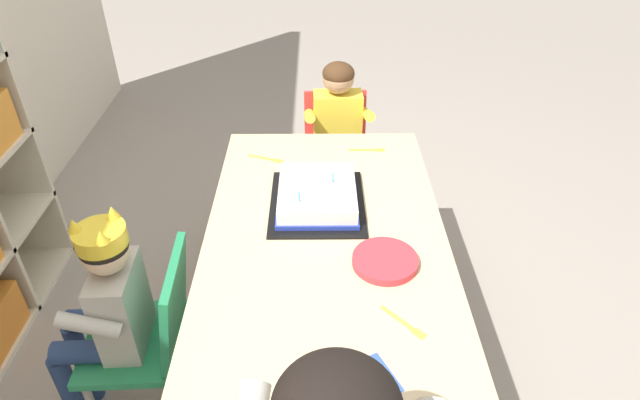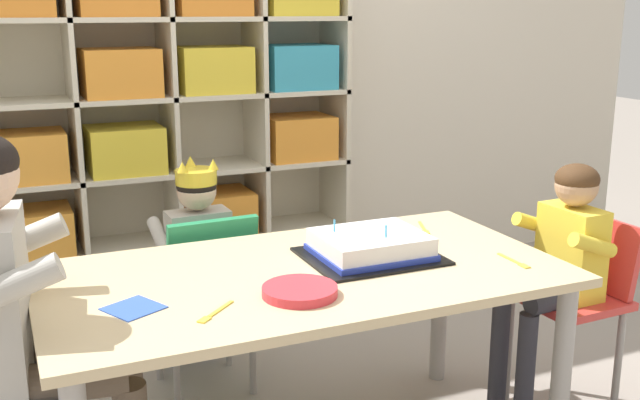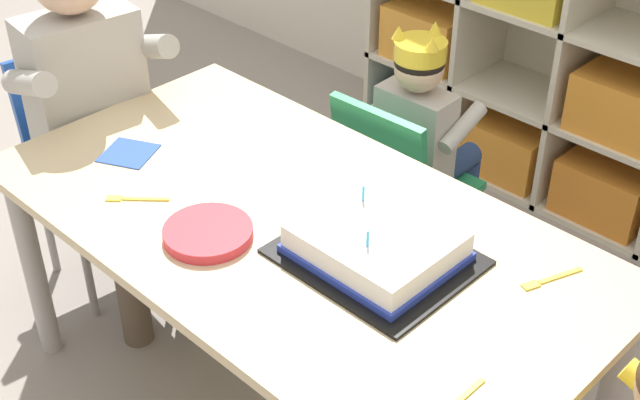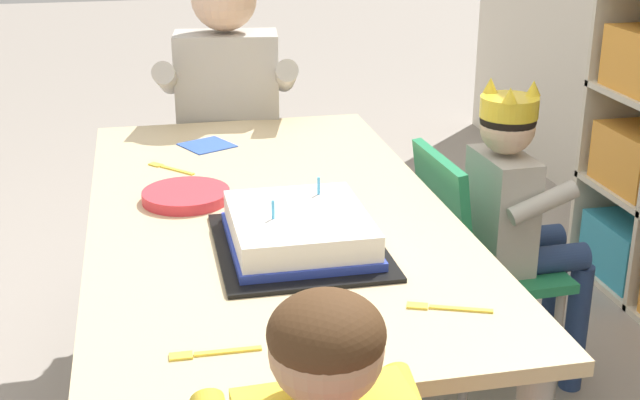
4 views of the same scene
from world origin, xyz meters
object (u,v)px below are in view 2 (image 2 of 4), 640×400
at_px(fork_scattered_mid_table, 424,228).
at_px(fork_by_napkin, 515,262).
at_px(activity_table, 304,296).
at_px(classroom_chair_guest_side, 578,295).
at_px(guest_at_table_side, 558,260).
at_px(paper_plate_stack, 300,291).
at_px(birthday_cake_on_tray, 370,247).
at_px(adult_helper_seated, 18,297).
at_px(classroom_chair_blue, 206,290).
at_px(child_with_crown, 195,245).
at_px(fork_near_child_seat, 214,313).

distance_m(fork_scattered_mid_table, fork_by_napkin, 0.40).
relative_size(activity_table, classroom_chair_guest_side, 2.16).
bearing_deg(fork_scattered_mid_table, guest_at_table_side, -110.48).
height_order(activity_table, paper_plate_stack, paper_plate_stack).
xyz_separation_m(activity_table, paper_plate_stack, (-0.08, -0.17, 0.09)).
xyz_separation_m(classroom_chair_guest_side, birthday_cake_on_tray, (-0.71, 0.09, 0.23)).
xyz_separation_m(adult_helper_seated, classroom_chair_guest_side, (1.67, -0.06, -0.24)).
relative_size(classroom_chair_guest_side, paper_plate_stack, 3.44).
height_order(classroom_chair_blue, paper_plate_stack, classroom_chair_blue).
xyz_separation_m(guest_at_table_side, paper_plate_stack, (-0.92, -0.10, 0.07)).
xyz_separation_m(classroom_chair_blue, paper_plate_stack, (0.06, -0.71, 0.24)).
distance_m(activity_table, fork_by_napkin, 0.61).
bearing_deg(adult_helper_seated, child_with_crown, -35.33).
relative_size(activity_table, classroom_chair_blue, 2.16).
xyz_separation_m(paper_plate_stack, fork_scattered_mid_table, (0.60, 0.38, -0.01)).
height_order(activity_table, fork_scattered_mid_table, fork_scattered_mid_table).
distance_m(child_with_crown, guest_at_table_side, 1.21).
bearing_deg(child_with_crown, classroom_chair_guest_side, 144.18).
xyz_separation_m(activity_table, guest_at_table_side, (0.83, -0.07, 0.01)).
distance_m(child_with_crown, birthday_cake_on_tray, 0.73).
bearing_deg(classroom_chair_guest_side, classroom_chair_blue, -121.69).
relative_size(fork_scattered_mid_table, fork_by_napkin, 0.99).
xyz_separation_m(adult_helper_seated, fork_by_napkin, (1.32, -0.17, -0.04)).
relative_size(classroom_chair_guest_side, fork_by_napkin, 4.77).
distance_m(paper_plate_stack, fork_scattered_mid_table, 0.71).
relative_size(paper_plate_stack, fork_by_napkin, 1.39).
bearing_deg(fork_near_child_seat, child_with_crown, 36.26).
bearing_deg(fork_by_napkin, fork_near_child_seat, 91.94).
bearing_deg(fork_near_child_seat, classroom_chair_guest_side, -36.27).
relative_size(activity_table, child_with_crown, 1.73).
bearing_deg(child_with_crown, fork_near_child_seat, 76.37).
bearing_deg(adult_helper_seated, activity_table, -82.52).
relative_size(guest_at_table_side, fork_scattered_mid_table, 6.19).
xyz_separation_m(classroom_chair_blue, adult_helper_seated, (-0.60, -0.54, 0.27)).
height_order(activity_table, guest_at_table_side, guest_at_table_side).
relative_size(activity_table, birthday_cake_on_tray, 3.78).
height_order(activity_table, fork_by_napkin, fork_by_napkin).
distance_m(classroom_chair_blue, adult_helper_seated, 0.85).
relative_size(guest_at_table_side, birthday_cake_on_tray, 2.25).
distance_m(classroom_chair_blue, child_with_crown, 0.17).
height_order(birthday_cake_on_tray, fork_by_napkin, birthday_cake_on_tray).
bearing_deg(guest_at_table_side, classroom_chair_blue, -124.24).
relative_size(classroom_chair_guest_side, birthday_cake_on_tray, 1.75).
xyz_separation_m(activity_table, classroom_chair_blue, (-0.14, 0.54, -0.15)).
distance_m(child_with_crown, fork_scattered_mid_table, 0.79).
xyz_separation_m(child_with_crown, birthday_cake_on_tray, (0.36, -0.62, 0.13)).
relative_size(child_with_crown, adult_helper_seated, 0.79).
bearing_deg(fork_scattered_mid_table, fork_by_napkin, -149.74).
xyz_separation_m(adult_helper_seated, fork_near_child_seat, (0.42, -0.19, -0.04)).
distance_m(classroom_chair_blue, fork_by_napkin, 1.04).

